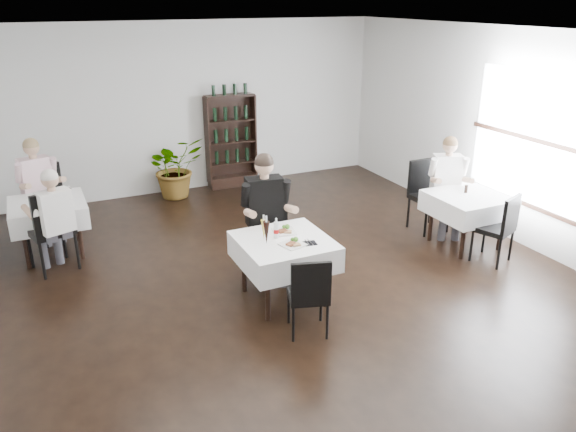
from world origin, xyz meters
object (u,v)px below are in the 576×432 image
(potted_tree, at_px, (175,167))
(wine_shelf, at_px, (231,142))
(main_table, at_px, (284,251))
(diner_main, at_px, (266,208))

(potted_tree, bearing_deg, wine_shelf, 7.99)
(main_table, distance_m, diner_main, 0.69)
(main_table, bearing_deg, potted_tree, 92.99)
(wine_shelf, relative_size, diner_main, 1.08)
(wine_shelf, height_order, diner_main, wine_shelf)
(main_table, xyz_separation_m, potted_tree, (-0.22, 4.16, -0.08))
(potted_tree, bearing_deg, main_table, -87.01)
(main_table, bearing_deg, diner_main, 85.92)
(main_table, height_order, diner_main, diner_main)
(diner_main, bearing_deg, main_table, -94.08)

